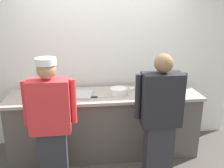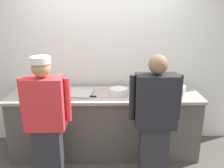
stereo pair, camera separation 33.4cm
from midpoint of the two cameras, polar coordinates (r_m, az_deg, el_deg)
ground_plane at (r=3.50m, az=-3.94°, el=-19.11°), size 9.00×9.00×0.00m
wall_back at (r=3.73m, az=-5.11°, el=7.18°), size 4.25×0.10×2.85m
prep_counter at (r=3.57m, az=-4.43°, el=-9.48°), size 2.71×0.70×0.94m
chef_near_left at (r=2.84m, az=-17.72°, el=-9.11°), size 0.59×0.24×1.61m
chef_center at (r=2.84m, az=8.12°, el=-8.23°), size 0.60×0.24×1.63m
plate_stack_front at (r=3.43m, az=-18.61°, el=-2.46°), size 0.20×0.20×0.07m
plate_stack_rear at (r=3.34m, az=-1.27°, el=-1.82°), size 0.24×0.24×0.10m
mixing_bowl_steel at (r=3.54m, az=11.18°, el=-0.83°), size 0.37×0.37×0.12m
sheet_tray at (r=3.40m, az=-12.05°, el=-2.50°), size 0.57×0.43×0.02m
squeeze_bottle_primary at (r=3.33m, az=7.83°, el=-1.33°), size 0.06×0.06×0.18m
ramekin_yellow_sauce at (r=3.43m, az=-22.03°, el=-3.03°), size 0.11×0.11×0.04m
ramekin_green_sauce at (r=3.51m, az=2.05°, el=-1.26°), size 0.08×0.08×0.04m
ramekin_red_sauce at (r=3.52m, az=5.67°, el=-1.24°), size 0.11×0.11×0.05m
ramekin_orange_sauce at (r=3.29m, az=3.77°, el=-2.62°), size 0.08×0.08×0.04m
deli_cup at (r=3.62m, az=3.55°, el=-0.18°), size 0.09×0.09×0.11m
chefs_knife at (r=3.26m, az=-5.98°, el=-3.16°), size 0.28×0.03×0.02m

